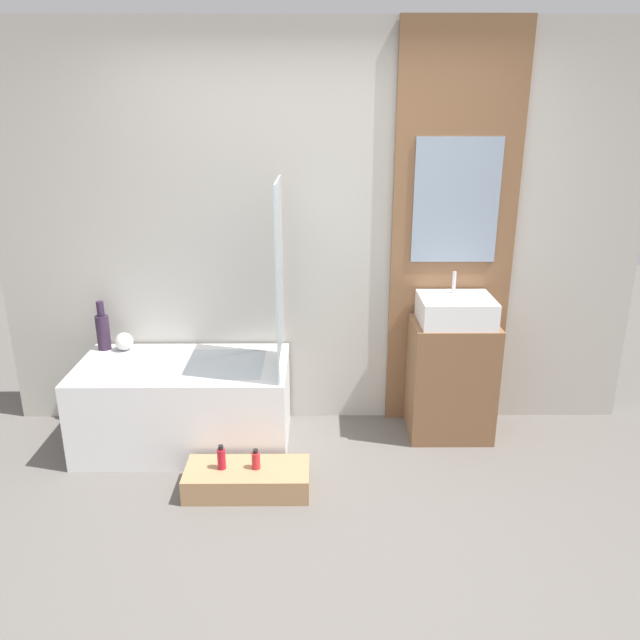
{
  "coord_description": "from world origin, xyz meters",
  "views": [
    {
      "loc": [
        -0.02,
        -2.44,
        2.08
      ],
      "look_at": [
        0.0,
        0.71,
        1.01
      ],
      "focal_mm": 35.0,
      "sensor_mm": 36.0,
      "label": 1
    }
  ],
  "objects_px": {
    "wooden_step_bench": "(247,479)",
    "bottle_soap_primary": "(221,458)",
    "bathtub": "(185,404)",
    "bottle_soap_secondary": "(256,460)",
    "vase_round_light": "(124,341)",
    "vase_tall_dark": "(103,330)",
    "sink": "(456,310)"
  },
  "relations": [
    {
      "from": "wooden_step_bench",
      "to": "bottle_soap_primary",
      "type": "xyz_separation_m",
      "value": [
        -0.14,
        0.0,
        0.14
      ]
    },
    {
      "from": "bathtub",
      "to": "wooden_step_bench",
      "type": "height_order",
      "value": "bathtub"
    },
    {
      "from": "bathtub",
      "to": "bottle_soap_secondary",
      "type": "height_order",
      "value": "bathtub"
    },
    {
      "from": "vase_round_light",
      "to": "bottle_soap_primary",
      "type": "xyz_separation_m",
      "value": [
        0.74,
        -0.78,
        -0.41
      ]
    },
    {
      "from": "bathtub",
      "to": "vase_tall_dark",
      "type": "distance_m",
      "value": 0.75
    },
    {
      "from": "sink",
      "to": "vase_round_light",
      "type": "height_order",
      "value": "sink"
    },
    {
      "from": "bathtub",
      "to": "bottle_soap_secondary",
      "type": "distance_m",
      "value": 0.74
    },
    {
      "from": "wooden_step_bench",
      "to": "bottle_soap_primary",
      "type": "distance_m",
      "value": 0.2
    },
    {
      "from": "sink",
      "to": "vase_round_light",
      "type": "bearing_deg",
      "value": 176.99
    },
    {
      "from": "bottle_soap_primary",
      "to": "bottle_soap_secondary",
      "type": "bearing_deg",
      "value": -0.0
    },
    {
      "from": "vase_round_light",
      "to": "sink",
      "type": "bearing_deg",
      "value": -3.01
    },
    {
      "from": "vase_tall_dark",
      "to": "vase_round_light",
      "type": "relative_size",
      "value": 2.8
    },
    {
      "from": "bathtub",
      "to": "sink",
      "type": "distance_m",
      "value": 1.83
    },
    {
      "from": "vase_tall_dark",
      "to": "bottle_soap_secondary",
      "type": "bearing_deg",
      "value": -36.91
    },
    {
      "from": "vase_round_light",
      "to": "wooden_step_bench",
      "type": "bearing_deg",
      "value": -41.82
    },
    {
      "from": "bottle_soap_primary",
      "to": "bottle_soap_secondary",
      "type": "distance_m",
      "value": 0.19
    },
    {
      "from": "bathtub",
      "to": "bottle_soap_primary",
      "type": "bearing_deg",
      "value": -60.44
    },
    {
      "from": "sink",
      "to": "bottle_soap_primary",
      "type": "xyz_separation_m",
      "value": [
        -1.42,
        -0.67,
        -0.66
      ]
    },
    {
      "from": "wooden_step_bench",
      "to": "sink",
      "type": "bearing_deg",
      "value": 27.69
    },
    {
      "from": "bathtub",
      "to": "wooden_step_bench",
      "type": "bearing_deg",
      "value": -50.39
    },
    {
      "from": "wooden_step_bench",
      "to": "bottle_soap_secondary",
      "type": "distance_m",
      "value": 0.14
    },
    {
      "from": "sink",
      "to": "vase_round_light",
      "type": "relative_size",
      "value": 3.89
    },
    {
      "from": "wooden_step_bench",
      "to": "bottle_soap_primary",
      "type": "relative_size",
      "value": 4.79
    },
    {
      "from": "wooden_step_bench",
      "to": "vase_tall_dark",
      "type": "height_order",
      "value": "vase_tall_dark"
    },
    {
      "from": "wooden_step_bench",
      "to": "sink",
      "type": "relative_size",
      "value": 1.53
    },
    {
      "from": "sink",
      "to": "bottle_soap_secondary",
      "type": "height_order",
      "value": "sink"
    },
    {
      "from": "vase_round_light",
      "to": "bottle_soap_secondary",
      "type": "bearing_deg",
      "value": -40.16
    },
    {
      "from": "wooden_step_bench",
      "to": "bottle_soap_secondary",
      "type": "xyz_separation_m",
      "value": [
        0.05,
        -0.0,
        0.13
      ]
    },
    {
      "from": "vase_tall_dark",
      "to": "vase_round_light",
      "type": "height_order",
      "value": "vase_tall_dark"
    },
    {
      "from": "bathtub",
      "to": "vase_tall_dark",
      "type": "bearing_deg",
      "value": 155.37
    },
    {
      "from": "vase_round_light",
      "to": "bottle_soap_primary",
      "type": "bearing_deg",
      "value": -46.84
    },
    {
      "from": "bathtub",
      "to": "vase_round_light",
      "type": "xyz_separation_m",
      "value": [
        -0.43,
        0.24,
        0.34
      ]
    }
  ]
}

